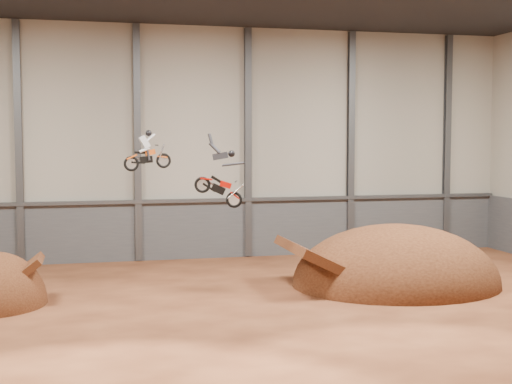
% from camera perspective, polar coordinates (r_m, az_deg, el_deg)
% --- Properties ---
extents(floor, '(40.00, 40.00, 0.00)m').
position_cam_1_polar(floor, '(29.28, -0.65, -10.11)').
color(floor, '#522715').
rests_on(floor, ground).
extents(back_wall, '(40.00, 0.10, 14.00)m').
position_cam_1_polar(back_wall, '(43.11, -5.05, 3.91)').
color(back_wall, '#A7A294').
rests_on(back_wall, ground).
extents(lower_band_back, '(39.80, 0.18, 3.50)m').
position_cam_1_polar(lower_band_back, '(43.37, -4.98, -3.04)').
color(lower_band_back, '#4D4F54').
rests_on(lower_band_back, ground).
extents(steel_rail, '(39.80, 0.35, 0.20)m').
position_cam_1_polar(steel_rail, '(43.03, -4.97, -0.69)').
color(steel_rail, '#47494F').
rests_on(steel_rail, lower_band_back).
extents(steel_column_1, '(0.40, 0.36, 13.90)m').
position_cam_1_polar(steel_column_1, '(42.63, -18.46, 3.70)').
color(steel_column_1, '#47494F').
rests_on(steel_column_1, ground).
extents(steel_column_2, '(0.40, 0.36, 13.90)m').
position_cam_1_polar(steel_column_2, '(42.56, -9.46, 3.87)').
color(steel_column_2, '#47494F').
rests_on(steel_column_2, ground).
extents(steel_column_3, '(0.40, 0.36, 13.90)m').
position_cam_1_polar(steel_column_3, '(43.52, -0.65, 3.93)').
color(steel_column_3, '#47494F').
rests_on(steel_column_3, ground).
extents(steel_column_4, '(0.40, 0.36, 13.90)m').
position_cam_1_polar(steel_column_4, '(45.46, 7.59, 3.91)').
color(steel_column_4, '#47494F').
rests_on(steel_column_4, ground).
extents(steel_column_5, '(0.40, 0.36, 13.90)m').
position_cam_1_polar(steel_column_5, '(48.24, 15.02, 3.83)').
color(steel_column_5, '#47494F').
rests_on(steel_column_5, ground).
extents(landing_ramp, '(10.48, 9.27, 6.04)m').
position_cam_1_polar(landing_ramp, '(36.56, 11.12, -7.27)').
color(landing_ramp, '#3A1B0E').
rests_on(landing_ramp, ground).
extents(fmx_rider_a, '(2.46, 1.05, 2.21)m').
position_cam_1_polar(fmx_rider_a, '(34.27, -8.64, 3.48)').
color(fmx_rider_a, '#DB5816').
extents(fmx_rider_b, '(4.02, 1.97, 3.72)m').
position_cam_1_polar(fmx_rider_b, '(32.56, -3.32, 1.73)').
color(fmx_rider_b, '#C40E04').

